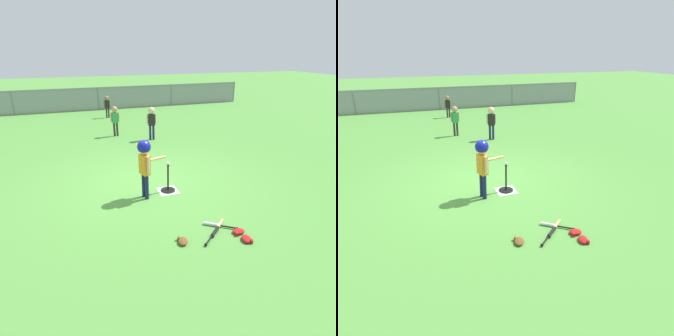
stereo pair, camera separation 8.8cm
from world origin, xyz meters
TOP-DOWN VIEW (x-y plane):
  - ground_plane at (0.00, 0.00)m, footprint 60.00×60.00m
  - home_plate at (0.34, -0.54)m, footprint 0.44×0.44m
  - batting_tee at (0.34, -0.54)m, footprint 0.32×0.32m
  - baseball_on_tee at (0.34, -0.54)m, footprint 0.07×0.07m
  - batter_child at (-0.21, -0.69)m, footprint 0.64×0.36m
  - fielder_deep_right at (1.11, 3.41)m, footprint 0.33×0.23m
  - fielder_deep_center at (0.01, 4.29)m, footprint 0.32×0.21m
  - fielder_deep_left at (0.17, 7.48)m, footprint 0.29×0.20m
  - spare_bat_silver at (0.68, -2.16)m, footprint 0.52×0.40m
  - spare_bat_wood at (0.73, -2.20)m, footprint 0.44×0.45m
  - spare_bat_black at (0.54, -2.38)m, footprint 0.47×0.42m
  - glove_by_plate at (0.97, -2.71)m, footprint 0.23×0.26m
  - glove_near_bats at (0.96, -2.48)m, footprint 0.23×0.18m
  - glove_tossed_aside at (-0.05, -2.42)m, footprint 0.23×0.26m
  - outfield_fence at (0.00, 9.50)m, footprint 16.06×0.06m

SIDE VIEW (x-z plane):
  - ground_plane at x=0.00m, z-range 0.00..0.00m
  - home_plate at x=0.34m, z-range 0.00..0.01m
  - spare_bat_wood at x=0.73m, z-range 0.00..0.06m
  - spare_bat_black at x=0.54m, z-range 0.00..0.06m
  - spare_bat_silver at x=0.68m, z-range 0.00..0.06m
  - glove_by_plate at x=0.97m, z-range 0.00..0.07m
  - glove_near_bats at x=0.96m, z-range 0.00..0.07m
  - glove_tossed_aside at x=-0.05m, z-range 0.00..0.07m
  - batting_tee at x=0.34m, z-range -0.22..0.41m
  - outfield_fence at x=0.00m, z-range 0.04..1.19m
  - fielder_deep_left at x=0.17m, z-range 0.14..1.14m
  - baseball_on_tee at x=0.34m, z-range 0.62..0.70m
  - fielder_deep_center at x=0.01m, z-range 0.15..1.24m
  - fielder_deep_right at x=1.11m, z-range 0.16..1.30m
  - batter_child at x=-0.21m, z-range 0.27..1.55m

